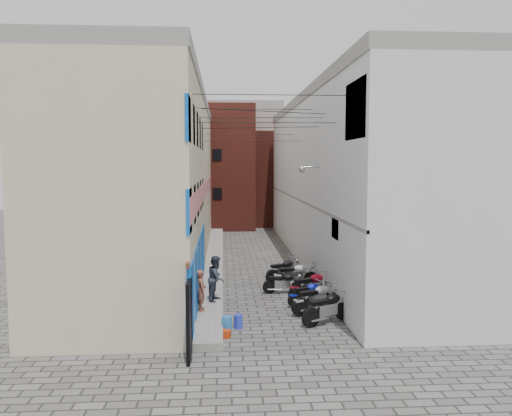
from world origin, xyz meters
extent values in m
plane|color=#504E4B|center=(0.00, 0.00, 0.00)|extent=(90.00, 90.00, 0.00)
cube|color=gray|center=(-2.05, 13.00, 0.12)|extent=(0.90, 26.00, 0.25)
cube|color=#C4B994|center=(-5.00, 13.00, 4.25)|extent=(5.00, 26.00, 8.50)
cube|color=#DC7C80|center=(-2.54, 13.00, 4.00)|extent=(0.10, 26.00, 0.80)
cube|color=blue|center=(-2.53, 4.90, 1.30)|extent=(0.12, 10.20, 2.40)
cube|color=blue|center=(-2.55, 4.90, 5.30)|extent=(0.10, 10.20, 4.00)
cube|color=gray|center=(-5.00, 13.00, 8.75)|extent=(5.10, 26.00, 0.50)
cube|color=black|center=(-2.52, -0.40, 1.10)|extent=(0.10, 1.20, 2.20)
cube|color=silver|center=(5.00, 13.00, 4.25)|extent=(5.00, 26.00, 8.50)
cube|color=blue|center=(2.55, 1.50, 7.00)|extent=(0.10, 2.40, 1.80)
cube|color=white|center=(2.56, 4.00, 3.00)|extent=(0.08, 1.00, 0.70)
cylinder|color=#B2B2B7|center=(2.15, 7.00, 5.20)|extent=(0.80, 0.06, 0.06)
sphere|color=#B2B2B7|center=(1.75, 7.00, 5.10)|extent=(0.28, 0.28, 0.28)
cube|color=gray|center=(5.00, 13.00, 8.75)|extent=(5.10, 26.00, 0.50)
cube|color=gray|center=(2.54, 13.00, 3.40)|extent=(0.10, 26.00, 0.12)
cube|color=maroon|center=(-2.00, 28.00, 5.00)|extent=(6.00, 6.00, 10.00)
cube|color=maroon|center=(3.00, 30.00, 4.00)|extent=(5.00, 6.00, 8.00)
cube|color=gray|center=(0.00, 34.00, 5.50)|extent=(8.00, 5.00, 11.00)
cube|color=black|center=(0.00, 25.20, 1.20)|extent=(2.00, 0.30, 2.40)
cylinder|color=black|center=(0.00, 2.00, 7.50)|extent=(5.20, 0.02, 0.02)
cylinder|color=black|center=(0.00, 4.00, 6.80)|extent=(5.20, 0.02, 0.02)
cylinder|color=black|center=(0.00, 6.50, 7.20)|extent=(5.20, 0.02, 0.02)
cylinder|color=black|center=(0.00, 9.00, 7.80)|extent=(5.20, 0.02, 0.02)
cylinder|color=black|center=(0.00, 12.00, 6.50)|extent=(5.20, 0.02, 0.02)
cylinder|color=black|center=(0.00, 15.00, 7.00)|extent=(5.20, 0.02, 0.02)
cylinder|color=black|center=(0.00, 5.00, 7.30)|extent=(5.65, 2.07, 0.02)
cylinder|color=black|center=(0.00, 8.00, 6.90)|extent=(5.80, 1.58, 0.02)
imported|color=brown|center=(-2.35, 3.20, 0.97)|extent=(0.43, 0.58, 1.45)
imported|color=#2F3647|center=(-1.84, 4.53, 1.09)|extent=(0.81, 0.94, 1.68)
cylinder|color=blue|center=(-1.48, 1.65, 0.26)|extent=(0.37, 0.37, 0.51)
cylinder|color=blue|center=(-1.10, 2.02, 0.23)|extent=(0.38, 0.38, 0.45)
cube|color=#C2360D|center=(-1.55, 1.20, 0.11)|extent=(0.40, 0.34, 0.22)
camera|label=1|loc=(-1.58, -13.81, 5.37)|focal=35.00mm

